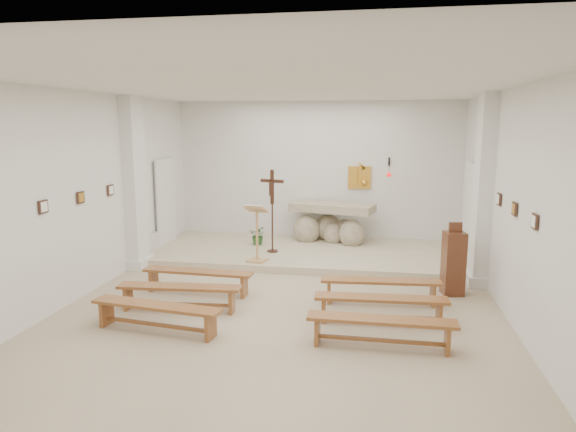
% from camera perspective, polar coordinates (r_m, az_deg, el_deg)
% --- Properties ---
extents(ground, '(7.00, 10.00, 0.00)m').
position_cam_1_polar(ground, '(8.35, -0.91, -10.48)').
color(ground, '#CAB392').
rests_on(ground, ground).
extents(wall_left, '(0.02, 10.00, 3.50)m').
position_cam_1_polar(wall_left, '(9.21, -22.82, 1.93)').
color(wall_left, silver).
rests_on(wall_left, ground).
extents(wall_right, '(0.02, 10.00, 3.50)m').
position_cam_1_polar(wall_right, '(8.03, 24.35, 0.70)').
color(wall_right, silver).
rests_on(wall_right, ground).
extents(wall_back, '(7.00, 0.02, 3.50)m').
position_cam_1_polar(wall_back, '(12.80, 3.24, 4.83)').
color(wall_back, silver).
rests_on(wall_back, ground).
extents(ceiling, '(7.00, 10.00, 0.02)m').
position_cam_1_polar(ceiling, '(7.83, -0.98, 14.17)').
color(ceiling, silver).
rests_on(ceiling, wall_back).
extents(sanctuary_platform, '(6.98, 3.00, 0.15)m').
position_cam_1_polar(sanctuary_platform, '(11.63, 2.31, -4.10)').
color(sanctuary_platform, beige).
rests_on(sanctuary_platform, ground).
extents(pilaster_left, '(0.26, 0.55, 3.50)m').
position_cam_1_polar(pilaster_left, '(10.88, -16.64, 3.46)').
color(pilaster_left, white).
rests_on(pilaster_left, ground).
extents(pilaster_right, '(0.26, 0.55, 3.50)m').
position_cam_1_polar(pilaster_right, '(9.93, 20.85, 2.61)').
color(pilaster_right, white).
rests_on(pilaster_right, ground).
extents(gold_wall_relief, '(0.55, 0.04, 0.55)m').
position_cam_1_polar(gold_wall_relief, '(12.70, 7.94, 4.25)').
color(gold_wall_relief, gold).
rests_on(gold_wall_relief, wall_back).
extents(sanctuary_lamp, '(0.11, 0.36, 0.44)m').
position_cam_1_polar(sanctuary_lamp, '(12.43, 11.15, 4.77)').
color(sanctuary_lamp, black).
rests_on(sanctuary_lamp, wall_back).
extents(station_frame_left_front, '(0.03, 0.20, 0.20)m').
position_cam_1_polar(station_frame_left_front, '(8.55, -25.55, 0.94)').
color(station_frame_left_front, '#3D251B').
rests_on(station_frame_left_front, wall_left).
extents(station_frame_left_mid, '(0.03, 0.20, 0.20)m').
position_cam_1_polar(station_frame_left_mid, '(9.37, -22.05, 1.93)').
color(station_frame_left_mid, '#3D251B').
rests_on(station_frame_left_mid, wall_left).
extents(station_frame_left_rear, '(0.03, 0.20, 0.20)m').
position_cam_1_polar(station_frame_left_rear, '(10.22, -19.12, 2.75)').
color(station_frame_left_rear, '#3D251B').
rests_on(station_frame_left_rear, wall_left).
extents(station_frame_right_front, '(0.03, 0.20, 0.20)m').
position_cam_1_polar(station_frame_right_front, '(7.26, 25.72, -0.55)').
color(station_frame_right_front, '#3D251B').
rests_on(station_frame_right_front, wall_right).
extents(station_frame_right_mid, '(0.03, 0.20, 0.20)m').
position_cam_1_polar(station_frame_right_mid, '(8.22, 23.86, 0.73)').
color(station_frame_right_mid, '#3D251B').
rests_on(station_frame_right_mid, wall_right).
extents(station_frame_right_rear, '(0.03, 0.20, 0.20)m').
position_cam_1_polar(station_frame_right_rear, '(9.18, 22.38, 1.75)').
color(station_frame_right_rear, '#3D251B').
rests_on(station_frame_right_rear, wall_right).
extents(radiator_left, '(0.10, 0.85, 0.52)m').
position_cam_1_polar(radiator_left, '(11.78, -15.03, -3.29)').
color(radiator_left, silver).
rests_on(radiator_left, ground).
extents(radiator_right, '(0.10, 0.85, 0.52)m').
position_cam_1_polar(radiator_right, '(10.89, 19.98, -4.65)').
color(radiator_right, silver).
rests_on(radiator_right, ground).
extents(altar, '(2.09, 1.21, 1.02)m').
position_cam_1_polar(altar, '(12.36, 4.79, -1.06)').
color(altar, beige).
rests_on(altar, sanctuary_platform).
extents(lectern, '(0.49, 0.44, 1.21)m').
position_cam_1_polar(lectern, '(10.49, -3.50, -1.92)').
color(lectern, tan).
rests_on(lectern, sanctuary_platform).
extents(crucifix_stand, '(0.54, 0.24, 1.82)m').
position_cam_1_polar(crucifix_stand, '(11.19, -1.78, 1.24)').
color(crucifix_stand, '#381D11').
rests_on(crucifix_stand, sanctuary_platform).
extents(potted_plant, '(0.42, 0.36, 0.45)m').
position_cam_1_polar(potted_plant, '(12.05, -3.30, -2.13)').
color(potted_plant, '#255421').
rests_on(potted_plant, sanctuary_platform).
extents(donation_pedestal, '(0.40, 0.40, 1.29)m').
position_cam_1_polar(donation_pedestal, '(9.39, 17.90, -4.98)').
color(donation_pedestal, '#5C301A').
rests_on(donation_pedestal, ground).
extents(bench_left_front, '(1.98, 0.40, 0.42)m').
position_cam_1_polar(bench_left_front, '(9.20, -9.99, -6.60)').
color(bench_left_front, brown).
rests_on(bench_left_front, ground).
extents(bench_right_front, '(1.99, 0.46, 0.42)m').
position_cam_1_polar(bench_right_front, '(8.69, 10.25, -7.63)').
color(bench_right_front, brown).
rests_on(bench_right_front, ground).
extents(bench_left_second, '(1.99, 0.46, 0.42)m').
position_cam_1_polar(bench_left_second, '(8.43, -11.99, -8.24)').
color(bench_left_second, brown).
rests_on(bench_left_second, ground).
extents(bench_right_second, '(1.98, 0.42, 0.42)m').
position_cam_1_polar(bench_right_second, '(7.87, 10.28, -9.55)').
color(bench_right_second, brown).
rests_on(bench_right_second, ground).
extents(bench_left_third, '(1.99, 0.58, 0.42)m').
position_cam_1_polar(bench_left_third, '(7.68, -14.41, -10.20)').
color(bench_left_third, brown).
rests_on(bench_left_third, ground).
extents(bench_right_third, '(1.97, 0.32, 0.42)m').
position_cam_1_polar(bench_right_third, '(7.06, 10.32, -11.91)').
color(bench_right_third, brown).
rests_on(bench_right_third, ground).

